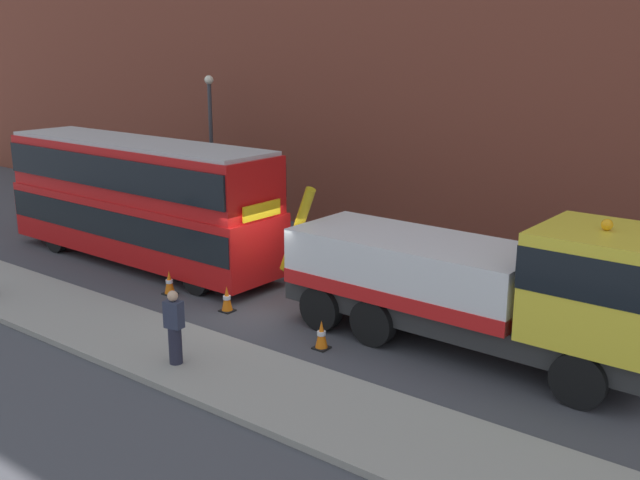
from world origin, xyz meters
TOP-DOWN VIEW (x-y plane):
  - ground_plane at (0.00, 0.00)m, footprint 120.00×120.00m
  - near_kerb at (0.00, -4.20)m, footprint 60.00×2.80m
  - building_facade at (0.00, 8.35)m, footprint 60.00×1.50m
  - recovery_tow_truck at (5.83, 0.28)m, footprint 10.16×2.75m
  - double_decker_bus at (-6.35, 0.28)m, footprint 11.08×2.69m
  - pedestrian_bystander at (0.92, -4.65)m, footprint 0.44×0.35m
  - traffic_cone_near_bus at (-3.10, -1.34)m, footprint 0.36×0.36m
  - traffic_cone_midway at (-0.78, -1.32)m, footprint 0.36×0.36m
  - traffic_cone_near_truck at (2.80, -1.75)m, footprint 0.36×0.36m
  - street_lamp at (-8.96, 6.16)m, footprint 0.36×0.36m

SIDE VIEW (x-z plane):
  - ground_plane at x=0.00m, z-range 0.00..0.00m
  - near_kerb at x=0.00m, z-range 0.00..0.15m
  - traffic_cone_near_bus at x=-3.10m, z-range -0.02..0.70m
  - traffic_cone_midway at x=-0.78m, z-range -0.02..0.70m
  - traffic_cone_near_truck at x=2.80m, z-range -0.02..0.70m
  - pedestrian_bystander at x=0.92m, z-range 0.13..1.84m
  - recovery_tow_truck at x=5.83m, z-range -0.08..3.59m
  - double_decker_bus at x=-6.35m, z-range 0.20..4.26m
  - street_lamp at x=-8.96m, z-range 0.56..6.39m
  - building_facade at x=0.00m, z-range 0.07..16.07m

